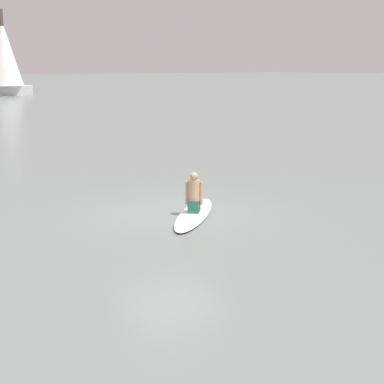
{
  "coord_description": "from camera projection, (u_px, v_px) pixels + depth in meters",
  "views": [
    {
      "loc": [
        7.97,
        11.57,
        3.5
      ],
      "look_at": [
        -0.18,
        0.61,
        0.59
      ],
      "focal_mm": 56.0,
      "sensor_mm": 36.0,
      "label": 1
    }
  ],
  "objects": [
    {
      "name": "ground_plane",
      "position": [
        171.0,
        212.0,
        14.46
      ],
      "size": [
        400.0,
        400.0,
        0.0
      ],
      "primitive_type": "plane",
      "color": "slate"
    },
    {
      "name": "sailboat_near_right",
      "position": [
        3.0,
        55.0,
        68.4
      ],
      "size": [
        6.28,
        5.59,
        9.65
      ],
      "rotation": [
        0.0,
        0.0,
        -0.41
      ],
      "color": "silver",
      "rests_on": "ground"
    },
    {
      "name": "person_paddler",
      "position": [
        194.0,
        194.0,
        14.01
      ],
      "size": [
        0.4,
        0.4,
        0.95
      ],
      "rotation": [
        0.0,
        0.0,
        -2.4
      ],
      "color": "#26664C",
      "rests_on": "surfboard"
    },
    {
      "name": "surfboard",
      "position": [
        194.0,
        214.0,
        14.11
      ],
      "size": [
        2.89,
        2.74,
        0.09
      ],
      "primitive_type": "ellipsoid",
      "rotation": [
        0.0,
        0.0,
        -2.4
      ],
      "color": "white",
      "rests_on": "ground"
    }
  ]
}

